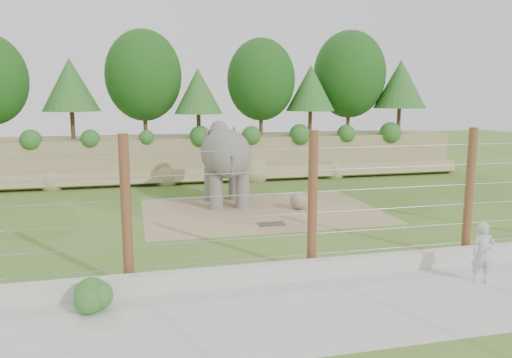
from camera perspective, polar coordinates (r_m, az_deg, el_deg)
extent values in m
plane|color=#3E6C23|center=(18.55, 1.50, -5.88)|extent=(90.00, 90.00, 0.00)
cube|color=#978759|center=(30.83, -4.94, 2.65)|extent=(30.00, 4.00, 2.50)
cube|color=#978759|center=(28.70, -4.19, 0.33)|extent=(30.00, 1.37, 1.07)
cylinder|color=#3F2B19|center=(29.95, -20.21, 5.81)|extent=(0.24, 0.24, 1.58)
sphere|color=#194315|center=(29.91, -20.45, 9.90)|extent=(3.60, 3.60, 3.60)
cylinder|color=#3F2B19|center=(30.28, -12.54, 6.53)|extent=(0.24, 0.24, 1.92)
sphere|color=#194315|center=(30.26, -12.73, 11.48)|extent=(4.40, 4.40, 4.40)
cylinder|color=#3F2B19|center=(29.33, -6.56, 6.09)|extent=(0.24, 0.24, 1.40)
sphere|color=#194315|center=(29.28, -6.63, 9.81)|extent=(3.20, 3.20, 3.20)
cylinder|color=#3F2B19|center=(31.06, 0.57, 6.73)|extent=(0.24, 0.24, 1.82)
sphere|color=#194315|center=(31.04, 0.58, 11.29)|extent=(4.16, 4.16, 4.16)
cylinder|color=#3F2B19|center=(31.39, 6.19, 6.42)|extent=(0.24, 0.24, 1.50)
sphere|color=#194315|center=(31.34, 6.26, 10.15)|extent=(3.44, 3.44, 3.44)
cylinder|color=#3F2B19|center=(33.43, 10.48, 6.95)|extent=(0.24, 0.24, 2.03)
sphere|color=#194315|center=(33.43, 10.62, 11.68)|extent=(4.64, 4.64, 4.64)
cylinder|color=#3F2B19|center=(33.74, 15.99, 6.44)|extent=(0.24, 0.24, 1.64)
sphere|color=#194315|center=(33.71, 16.17, 10.23)|extent=(3.76, 3.76, 3.76)
cube|color=#947B56|center=(21.48, 0.65, -3.70)|extent=(10.00, 7.00, 0.02)
cube|color=#262628|center=(19.29, 1.79, -5.16)|extent=(1.00, 0.60, 0.03)
sphere|color=gray|center=(21.83, 4.92, -2.45)|extent=(0.78, 0.78, 0.78)
cube|color=#ACA9A0|center=(13.94, 7.06, -10.15)|extent=(26.00, 0.35, 0.50)
cube|color=#ACA9A0|center=(12.32, 10.46, -14.19)|extent=(26.00, 4.00, 0.01)
cylinder|color=#5D2A20|center=(13.07, -14.60, -3.73)|extent=(0.26, 0.26, 4.00)
cylinder|color=#5D2A20|center=(13.91, 6.47, -2.68)|extent=(0.26, 0.26, 4.00)
cylinder|color=#5D2A20|center=(16.32, 23.18, -1.58)|extent=(0.26, 0.26, 4.00)
cylinder|color=#939398|center=(14.30, 6.36, -8.56)|extent=(20.00, 0.02, 0.02)
cylinder|color=#939398|center=(14.13, 6.40, -6.25)|extent=(20.00, 0.02, 0.02)
cylinder|color=#939398|center=(13.98, 6.45, -3.88)|extent=(20.00, 0.02, 0.02)
cylinder|color=#939398|center=(13.85, 6.50, -1.47)|extent=(20.00, 0.02, 0.02)
cylinder|color=#939398|center=(13.75, 6.54, 0.99)|extent=(20.00, 0.02, 0.02)
cylinder|color=#939398|center=(13.67, 6.59, 3.48)|extent=(20.00, 0.02, 0.02)
sphere|color=#2A5B24|center=(12.34, -18.28, -12.46)|extent=(0.80, 0.80, 0.80)
imported|color=#A2A8AC|center=(14.54, 24.52, -7.72)|extent=(0.68, 0.53, 1.64)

